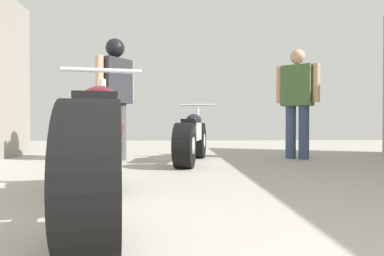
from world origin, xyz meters
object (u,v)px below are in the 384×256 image
Objects in this scene: motorcycle_maroon_cruiser at (98,146)px; mechanic_in_blue at (297,97)px; mechanic_with_helmet at (115,88)px; motorcycle_black_naked at (191,138)px.

mechanic_in_blue is at bearing 52.90° from motorcycle_maroon_cruiser.
motorcycle_maroon_cruiser is 3.09m from mechanic_with_helmet.
mechanic_in_blue is 2.80m from mechanic_with_helmet.
motorcycle_black_naked is (0.70, 2.70, -0.06)m from motorcycle_maroon_cruiser.
motorcycle_black_naked is 1.08× the size of mechanic_in_blue.
motorcycle_maroon_cruiser is 1.26× the size of mechanic_in_blue.
mechanic_with_helmet is at bearing 97.74° from motorcycle_maroon_cruiser.
mechanic_in_blue reaches higher than motorcycle_maroon_cruiser.
motorcycle_black_naked is at bearing -164.93° from mechanic_in_blue.
motorcycle_black_naked is 1.02× the size of mechanic_with_helmet.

